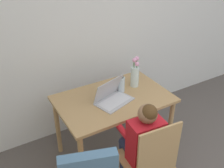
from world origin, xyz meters
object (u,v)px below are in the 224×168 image
at_px(laptop, 112,96).
at_px(flower_vase, 135,74).
at_px(chair_occupied, 148,162).
at_px(person_seated, 142,139).
at_px(water_bottle, 121,84).

bearing_deg(laptop, flower_vase, 2.97).
bearing_deg(chair_occupied, flower_vase, -111.01).
height_order(person_seated, water_bottle, person_seated).
height_order(chair_occupied, flower_vase, flower_vase).
bearing_deg(water_bottle, flower_vase, 7.80).
relative_size(laptop, flower_vase, 1.21).
height_order(person_seated, flower_vase, flower_vase).
bearing_deg(person_seated, chair_occupied, 90.00).
height_order(chair_occupied, laptop, laptop).
relative_size(laptop, water_bottle, 2.27).
xyz_separation_m(chair_occupied, water_bottle, (0.19, 0.75, 0.34)).
relative_size(chair_occupied, laptop, 2.29).
distance_m(chair_occupied, laptop, 0.72).
relative_size(person_seated, flower_vase, 3.05).
xyz_separation_m(chair_occupied, laptop, (0.02, 0.65, 0.31)).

